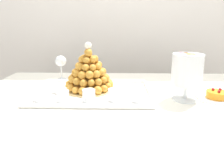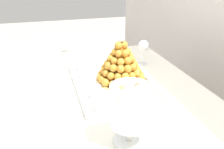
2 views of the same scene
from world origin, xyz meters
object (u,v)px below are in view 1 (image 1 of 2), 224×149
Objects in this scene: dessert_cup_mid_right at (114,96)px; dessert_cup_mid_left at (63,97)px; wine_glass at (61,62)px; serving_tray at (92,93)px; croquembouche at (89,72)px; dessert_cup_centre at (89,96)px; macaron_goblet at (187,71)px; creme_brulee_ramekin at (62,89)px; dessert_cup_left at (40,96)px; fruit_tart_plate at (217,96)px; dessert_cup_right at (138,96)px.

dessert_cup_mid_left is at bearing -177.97° from dessert_cup_mid_right.
serving_tray is at bearing -49.50° from wine_glass.
dessert_cup_centre is at bearing -83.01° from croquembouche.
creme_brulee_ramekin is at bearing 172.57° from macaron_goblet.
macaron_goblet is (0.46, 0.05, 0.11)m from dessert_cup_centre.
dessert_cup_left is 0.63× the size of creme_brulee_ramekin.
macaron_goblet is at bearing -7.43° from creme_brulee_ramekin.
dessert_cup_mid_left is at bearing -179.16° from dessert_cup_centre.
dessert_cup_mid_right is 0.69× the size of creme_brulee_ramekin.
macaron_goblet is 1.52× the size of wine_glass.
dessert_cup_left is at bearing 177.31° from dessert_cup_mid_left.
croquembouche is 0.66m from fruit_tart_plate.
serving_tray is 0.16m from creme_brulee_ramekin.
dessert_cup_centre is at bearing -176.73° from dessert_cup_mid_right.
dessert_cup_left is (-0.23, -0.12, 0.03)m from serving_tray.
dessert_cup_centre is 0.29× the size of fruit_tart_plate.
dessert_cup_mid_left is (-0.12, -0.13, 0.03)m from serving_tray.
dessert_cup_right is 0.26m from macaron_goblet.
wine_glass reaches higher than dessert_cup_mid_right.
dessert_cup_right is 0.41m from creme_brulee_ramekin.
dessert_cup_mid_right is at bearing -172.01° from macaron_goblet.
fruit_tart_plate is (0.78, -0.07, -0.01)m from creme_brulee_ramekin.
croquembouche is 4.55× the size of dessert_cup_centre.
dessert_cup_right is at bearing -170.32° from fruit_tart_plate.
serving_tray is at bearing 134.21° from dessert_cup_mid_right.
dessert_cup_right is 0.62m from wine_glass.
dessert_cup_right is at bearing -167.12° from macaron_goblet.
dessert_cup_centre is at bearing 0.84° from dessert_cup_mid_left.
dessert_cup_left is (-0.21, -0.18, -0.07)m from croquembouche.
dessert_cup_mid_right is at bearing 0.51° from dessert_cup_left.
wine_glass is (-0.35, 0.39, 0.08)m from dessert_cup_mid_right.
serving_tray is at bearing -3.31° from creme_brulee_ramekin.
dessert_cup_left reaches higher than serving_tray.
dessert_cup_right is at bearing -18.78° from creme_brulee_ramekin.
wine_glass is at bearing 153.43° from macaron_goblet.
dessert_cup_mid_left is 0.35× the size of wine_glass.
wine_glass is at bearing 158.71° from fruit_tart_plate.
dessert_cup_mid_left reaches higher than fruit_tart_plate.
dessert_cup_right is at bearing -40.68° from wine_glass.
macaron_goblet reaches higher than dessert_cup_right.
dessert_cup_left is at bearing -89.21° from wine_glass.
creme_brulee_ramekin is at bearing -162.37° from croquembouche.
dessert_cup_right is at bearing 0.66° from dessert_cup_mid_left.
serving_tray is 0.26m from dessert_cup_left.
dessert_cup_centre reaches higher than dessert_cup_left.
dessert_cup_left is at bearing -175.75° from macaron_goblet.
croquembouche is 0.28m from dessert_cup_left.
creme_brulee_ramekin is at bearing 140.34° from dessert_cup_centre.
wine_glass is (-0.24, 0.40, 0.08)m from dessert_cup_centre.
croquembouche is 4.62× the size of dessert_cup_mid_right.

